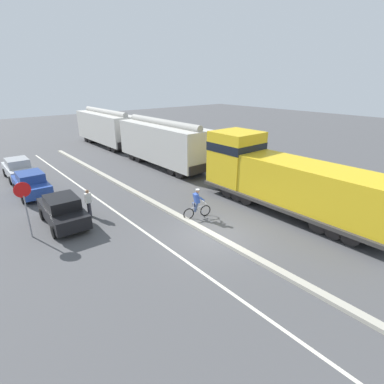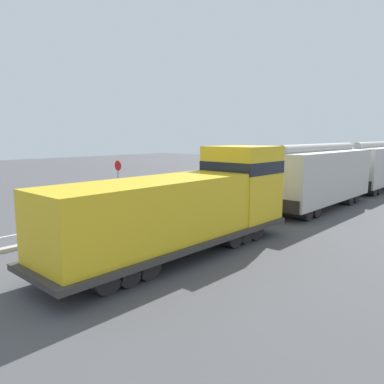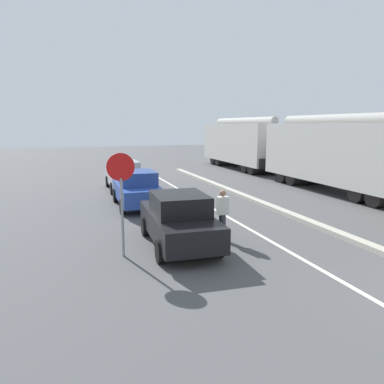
{
  "view_description": "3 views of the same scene",
  "coord_description": "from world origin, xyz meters",
  "px_view_note": "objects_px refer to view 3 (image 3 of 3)",
  "views": [
    {
      "loc": [
        -9.26,
        -9.62,
        7.42
      ],
      "look_at": [
        1.55,
        3.43,
        0.99
      ],
      "focal_mm": 28.0,
      "sensor_mm": 36.0,
      "label": 1
    },
    {
      "loc": [
        15.52,
        -10.94,
        4.67
      ],
      "look_at": [
        3.14,
        2.66,
        1.9
      ],
      "focal_mm": 35.0,
      "sensor_mm": 36.0,
      "label": 2
    },
    {
      "loc": [
        -8.35,
        -4.38,
        3.62
      ],
      "look_at": [
        -4.07,
        8.41,
        1.19
      ],
      "focal_mm": 35.0,
      "sensor_mm": 36.0,
      "label": 3
    }
  ],
  "objects_px": {
    "parked_car_silver": "(124,175)",
    "stop_sign": "(121,185)",
    "parked_car_black": "(179,220)",
    "hopper_car_lead": "(339,154)",
    "parked_car_blue": "(137,189)",
    "pedestrian_by_cars": "(222,214)",
    "hopper_car_middle": "(243,144)"
  },
  "relations": [
    {
      "from": "parked_car_silver",
      "to": "stop_sign",
      "type": "height_order",
      "value": "stop_sign"
    },
    {
      "from": "parked_car_black",
      "to": "parked_car_silver",
      "type": "xyz_separation_m",
      "value": [
        -0.08,
        10.46,
        0.0
      ]
    },
    {
      "from": "stop_sign",
      "to": "parked_car_black",
      "type": "bearing_deg",
      "value": 12.59
    },
    {
      "from": "hopper_car_lead",
      "to": "stop_sign",
      "type": "distance_m",
      "value": 14.07
    },
    {
      "from": "parked_car_blue",
      "to": "pedestrian_by_cars",
      "type": "height_order",
      "value": "same"
    },
    {
      "from": "hopper_car_middle",
      "to": "pedestrian_by_cars",
      "type": "bearing_deg",
      "value": -117.87
    },
    {
      "from": "hopper_car_lead",
      "to": "parked_car_black",
      "type": "bearing_deg",
      "value": -150.54
    },
    {
      "from": "stop_sign",
      "to": "parked_car_blue",
      "type": "bearing_deg",
      "value": 76.23
    },
    {
      "from": "parked_car_blue",
      "to": "pedestrian_by_cars",
      "type": "xyz_separation_m",
      "value": [
        1.66,
        -5.76,
        0.03
      ]
    },
    {
      "from": "stop_sign",
      "to": "pedestrian_by_cars",
      "type": "relative_size",
      "value": 1.78
    },
    {
      "from": "parked_car_black",
      "to": "parked_car_silver",
      "type": "distance_m",
      "value": 10.46
    },
    {
      "from": "hopper_car_middle",
      "to": "pedestrian_by_cars",
      "type": "xyz_separation_m",
      "value": [
        -9.31,
        -17.62,
        -1.23
      ]
    },
    {
      "from": "hopper_car_lead",
      "to": "parked_car_blue",
      "type": "distance_m",
      "value": 11.05
    },
    {
      "from": "hopper_car_lead",
      "to": "pedestrian_by_cars",
      "type": "xyz_separation_m",
      "value": [
        -9.31,
        -6.02,
        -1.23
      ]
    },
    {
      "from": "parked_car_black",
      "to": "stop_sign",
      "type": "xyz_separation_m",
      "value": [
        -1.73,
        -0.39,
        1.21
      ]
    },
    {
      "from": "parked_car_blue",
      "to": "parked_car_silver",
      "type": "bearing_deg",
      "value": 88.43
    },
    {
      "from": "parked_car_blue",
      "to": "parked_car_silver",
      "type": "distance_m",
      "value": 4.63
    },
    {
      "from": "parked_car_black",
      "to": "hopper_car_middle",
      "type": "bearing_deg",
      "value": 58.66
    },
    {
      "from": "parked_car_black",
      "to": "pedestrian_by_cars",
      "type": "bearing_deg",
      "value": 2.66
    },
    {
      "from": "parked_car_blue",
      "to": "stop_sign",
      "type": "relative_size",
      "value": 1.47
    },
    {
      "from": "stop_sign",
      "to": "hopper_car_middle",
      "type": "bearing_deg",
      "value": 55.33
    },
    {
      "from": "parked_car_blue",
      "to": "hopper_car_lead",
      "type": "bearing_deg",
      "value": 1.31
    },
    {
      "from": "parked_car_blue",
      "to": "parked_car_silver",
      "type": "relative_size",
      "value": 1.0
    },
    {
      "from": "parked_car_black",
      "to": "pedestrian_by_cars",
      "type": "height_order",
      "value": "same"
    },
    {
      "from": "parked_car_silver",
      "to": "pedestrian_by_cars",
      "type": "bearing_deg",
      "value": -81.62
    },
    {
      "from": "hopper_car_middle",
      "to": "parked_car_black",
      "type": "bearing_deg",
      "value": -121.34
    },
    {
      "from": "parked_car_silver",
      "to": "hopper_car_lead",
      "type": "bearing_deg",
      "value": -21.99
    },
    {
      "from": "hopper_car_middle",
      "to": "parked_car_blue",
      "type": "xyz_separation_m",
      "value": [
        -10.97,
        -11.85,
        -1.26
      ]
    },
    {
      "from": "stop_sign",
      "to": "pedestrian_by_cars",
      "type": "xyz_separation_m",
      "value": [
        3.18,
        0.45,
        -1.18
      ]
    },
    {
      "from": "parked_car_silver",
      "to": "parked_car_blue",
      "type": "bearing_deg",
      "value": -91.57
    },
    {
      "from": "hopper_car_lead",
      "to": "parked_car_silver",
      "type": "bearing_deg",
      "value": 158.01
    },
    {
      "from": "parked_car_silver",
      "to": "stop_sign",
      "type": "distance_m",
      "value": 11.04
    }
  ]
}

